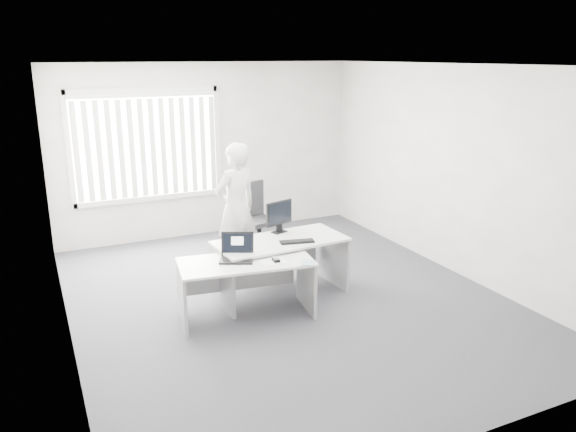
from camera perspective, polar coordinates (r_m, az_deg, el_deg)
name	(u,v)px	position (r m, az deg, el deg)	size (l,w,h in m)	color
ground	(286,298)	(7.03, -0.20, -8.36)	(6.00, 6.00, 0.00)	#53535B
wall_back	(209,150)	(9.33, -8.08, 6.62)	(5.00, 0.02, 2.80)	silver
wall_front	(465,277)	(4.17, 17.56, -5.91)	(5.00, 0.02, 2.80)	silver
wall_left	(57,213)	(6.00, -22.42, 0.27)	(0.02, 6.00, 2.80)	silver
wall_right	(453,170)	(7.94, 16.43, 4.47)	(0.02, 6.00, 2.80)	silver
ceiling	(286,65)	(6.40, -0.23, 15.11)	(5.00, 6.00, 0.02)	white
window	(147,146)	(9.03, -14.15, 6.95)	(2.32, 0.06, 1.76)	silver
blinds	(148,148)	(8.97, -14.05, 6.71)	(2.20, 0.10, 1.50)	white
desk_near	(246,277)	(6.40, -4.30, -6.15)	(1.57, 0.90, 0.68)	white
desk_far	(281,255)	(6.93, -0.74, -4.03)	(1.64, 0.84, 0.73)	white
office_chair	(257,229)	(8.67, -3.13, -1.29)	(0.71, 0.71, 1.04)	black
person	(236,208)	(7.64, -5.29, 0.77)	(0.66, 0.43, 1.80)	silver
laptop	(236,249)	(6.29, -5.28, -3.33)	(0.37, 0.33, 0.29)	black
paper_sheet	(273,261)	(6.31, -1.57, -4.61)	(0.28, 0.20, 0.00)	white
mouse	(276,259)	(6.30, -1.24, -4.40)	(0.07, 0.12, 0.05)	#BCBCBF
booklet	(308,263)	(6.26, 2.02, -4.75)	(0.14, 0.19, 0.01)	silver
keyboard	(297,242)	(6.77, 0.93, -2.62)	(0.41, 0.14, 0.02)	black
monitor	(279,217)	(7.09, -0.91, -0.08)	(0.41, 0.12, 0.41)	black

